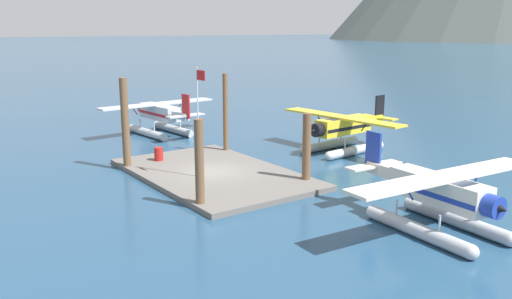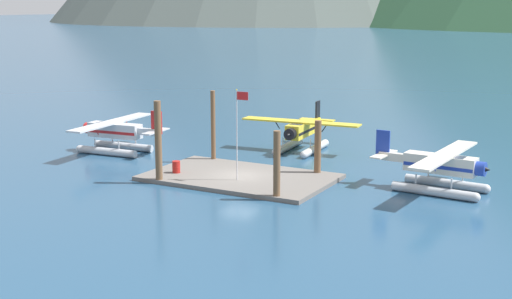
{
  "view_description": "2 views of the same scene",
  "coord_description": "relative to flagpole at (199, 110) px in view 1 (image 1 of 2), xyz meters",
  "views": [
    {
      "loc": [
        27.27,
        -16.1,
        8.85
      ],
      "look_at": [
        1.18,
        2.36,
        1.59
      ],
      "focal_mm": 37.41,
      "sensor_mm": 36.0,
      "label": 1
    },
    {
      "loc": [
        24.62,
        -42.92,
        12.5
      ],
      "look_at": [
        1.34,
        -0.01,
        2.34
      ],
      "focal_mm": 49.34,
      "sensor_mm": 36.0,
      "label": 2
    }
  ],
  "objects": [
    {
      "name": "seaplane_yellow_bow_centre",
      "position": [
        -0.91,
        12.45,
        -2.7
      ],
      "size": [
        10.48,
        7.97,
        3.84
      ],
      "color": "#B7BABF",
      "rests_on": "ground"
    },
    {
      "name": "seaplane_silver_port_fwd",
      "position": [
        -14.65,
        4.34,
        -2.7
      ],
      "size": [
        7.97,
        10.48,
        3.84
      ],
      "color": "#B7BABF",
      "rests_on": "ground"
    },
    {
      "name": "piling_near_left",
      "position": [
        -5.06,
        -2.47,
        -1.33
      ],
      "size": [
        0.49,
        0.49,
        5.9
      ],
      "primitive_type": "cylinder",
      "color": "brown",
      "rests_on": "ground"
    },
    {
      "name": "fuel_drum",
      "position": [
        -5.14,
        -0.25,
        -3.54
      ],
      "size": [
        0.62,
        0.62,
        0.88
      ],
      "color": "#AD1E19",
      "rests_on": "dock_platform"
    },
    {
      "name": "flagpole",
      "position": [
        0.0,
        0.0,
        0.0
      ],
      "size": [
        0.95,
        0.1,
        6.45
      ],
      "color": "silver",
      "rests_on": "dock_platform"
    },
    {
      "name": "seaplane_cream_stbd_fwd",
      "position": [
        12.98,
        4.71,
        -2.7
      ],
      "size": [
        7.97,
        10.47,
        3.84
      ],
      "color": "#B7BABF",
      "rests_on": "ground"
    },
    {
      "name": "piling_far_left",
      "position": [
        -5.23,
        5.07,
        -1.39
      ],
      "size": [
        0.36,
        0.36,
        5.79
      ],
      "primitive_type": "cylinder",
      "color": "brown",
      "rests_on": "ground"
    },
    {
      "name": "piling_near_right",
      "position": [
        4.21,
        -2.38,
        -1.99
      ],
      "size": [
        0.46,
        0.46,
        4.57
      ],
      "primitive_type": "cylinder",
      "color": "brown",
      "rests_on": "ground"
    },
    {
      "name": "dock_platform",
      "position": [
        -0.64,
        1.29,
        -4.13
      ],
      "size": [
        13.26,
        8.13,
        0.3
      ],
      "primitive_type": "cube",
      "color": "#66605B",
      "rests_on": "ground"
    },
    {
      "name": "ground_plane",
      "position": [
        -0.64,
        1.29,
        -4.28
      ],
      "size": [
        1200.0,
        1200.0,
        0.0
      ],
      "primitive_type": "plane",
      "color": "navy"
    },
    {
      "name": "piling_far_right",
      "position": [
        3.94,
        4.81,
        -2.2
      ],
      "size": [
        0.49,
        0.49,
        4.17
      ],
      "primitive_type": "cylinder",
      "color": "brown",
      "rests_on": "ground"
    }
  ]
}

